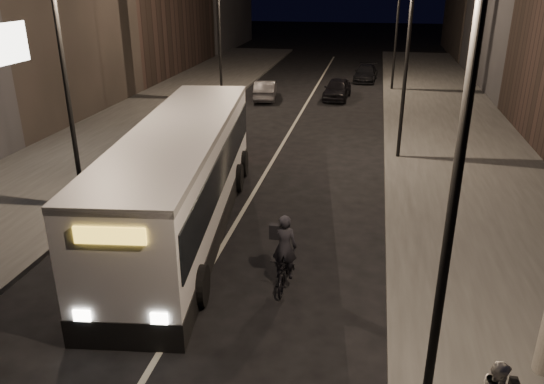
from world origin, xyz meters
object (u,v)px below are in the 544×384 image
at_px(streetlight_right_near, 441,155).
at_px(streetlight_right_mid, 402,39).
at_px(cyclist_on_bicycle, 285,262).
at_px(streetlight_left_near, 70,59).
at_px(streetlight_right_far, 394,14).
at_px(car_mid, 265,90).
at_px(streetlight_left_far, 223,18).
at_px(car_near, 337,89).
at_px(car_far, 366,73).
at_px(city_bus, 183,173).

bearing_deg(streetlight_right_near, streetlight_right_mid, 90.00).
relative_size(streetlight_right_mid, cyclist_on_bicycle, 3.73).
bearing_deg(streetlight_left_near, streetlight_right_far, 66.04).
bearing_deg(car_mid, streetlight_left_near, 75.04).
height_order(cyclist_on_bicycle, car_mid, cyclist_on_bicycle).
relative_size(streetlight_right_near, car_mid, 2.06).
distance_m(streetlight_right_near, streetlight_left_far, 28.10).
bearing_deg(streetlight_left_far, car_near, 18.90).
distance_m(streetlight_right_near, car_mid, 28.98).
bearing_deg(car_far, car_near, -99.90).
xyz_separation_m(streetlight_right_near, car_mid, (-8.25, 27.38, -4.71)).
distance_m(streetlight_right_near, car_far, 36.03).
distance_m(streetlight_left_far, car_mid, 5.47).
xyz_separation_m(streetlight_right_near, city_bus, (-6.93, 7.52, -3.46)).
height_order(streetlight_right_near, streetlight_left_near, same).
xyz_separation_m(streetlight_right_near, car_near, (-3.47, 28.46, -4.68)).
height_order(streetlight_right_mid, cyclist_on_bicycle, streetlight_right_mid).
bearing_deg(streetlight_left_far, cyclist_on_bicycle, -70.51).
distance_m(city_bus, car_mid, 19.94).
xyz_separation_m(city_bus, car_mid, (-1.32, 19.86, -1.25)).
xyz_separation_m(streetlight_right_near, streetlight_right_far, (0.00, 32.00, 0.00)).
relative_size(streetlight_left_near, city_bus, 0.62).
relative_size(cyclist_on_bicycle, car_near, 0.54).
height_order(streetlight_left_near, cyclist_on_bicycle, streetlight_left_near).
xyz_separation_m(streetlight_right_far, city_bus, (-6.93, -24.48, -3.46)).
xyz_separation_m(streetlight_right_far, streetlight_left_near, (-10.66, -24.00, 0.00)).
relative_size(streetlight_right_far, car_near, 2.02).
xyz_separation_m(streetlight_left_near, car_mid, (2.41, 19.38, -4.71)).
height_order(streetlight_right_near, streetlight_left_far, same).
bearing_deg(streetlight_left_far, streetlight_left_near, -90.00).
bearing_deg(car_far, cyclist_on_bicycle, -88.74).
xyz_separation_m(city_bus, car_near, (3.46, 20.95, -1.21)).
bearing_deg(streetlight_left_near, streetlight_right_near, -36.88).
xyz_separation_m(streetlight_right_far, car_near, (-3.47, -3.54, -4.68)).
distance_m(streetlight_right_mid, car_near, 13.76).
xyz_separation_m(streetlight_right_mid, cyclist_on_bicycle, (-3.04, -11.55, -4.64)).
bearing_deg(car_near, car_far, 80.12).
xyz_separation_m(streetlight_left_near, streetlight_left_far, (0.00, 18.00, 0.00)).
xyz_separation_m(car_mid, car_far, (6.52, 8.30, -0.04)).
xyz_separation_m(streetlight_left_near, car_far, (8.93, 27.67, -4.75)).
distance_m(streetlight_right_far, car_mid, 10.57).
bearing_deg(car_near, streetlight_right_far, 49.22).
bearing_deg(streetlight_right_mid, streetlight_right_far, 90.00).
xyz_separation_m(streetlight_right_near, streetlight_left_near, (-10.66, 8.00, 0.00)).
height_order(streetlight_right_far, car_mid, streetlight_right_far).
relative_size(streetlight_right_near, streetlight_left_far, 1.00).
relative_size(car_near, car_mid, 1.02).
height_order(streetlight_right_mid, city_bus, streetlight_right_mid).
height_order(streetlight_right_far, streetlight_left_near, same).
bearing_deg(streetlight_right_near, car_far, 92.78).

